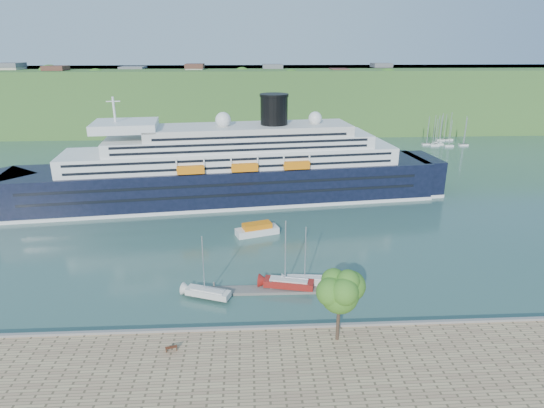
{
  "coord_description": "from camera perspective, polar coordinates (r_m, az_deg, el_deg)",
  "views": [
    {
      "loc": [
        -0.17,
        -46.81,
        33.54
      ],
      "look_at": [
        3.92,
        30.0,
        6.2
      ],
      "focal_mm": 30.0,
      "sensor_mm": 36.0,
      "label": 1
    }
  ],
  "objects": [
    {
      "name": "tender_launch",
      "position": [
        84.11,
        -1.88,
        -3.13
      ],
      "size": [
        8.42,
        5.06,
        2.2
      ],
      "primitive_type": null,
      "rotation": [
        0.0,
        0.0,
        0.31
      ],
      "color": "orange",
      "rests_on": "ground"
    },
    {
      "name": "sailboat_white_near",
      "position": [
        62.89,
        -8.19,
        -8.18
      ],
      "size": [
        7.16,
        4.27,
        8.95
      ],
      "primitive_type": null,
      "rotation": [
        0.0,
        0.0,
        -0.36
      ],
      "color": "silver",
      "rests_on": "ground"
    },
    {
      "name": "promenade_tree",
      "position": [
        53.0,
        8.42,
        -12.17
      ],
      "size": [
        5.86,
        5.86,
        9.7
      ],
      "primitive_type": null,
      "color": "#336B1C",
      "rests_on": "promenade"
    },
    {
      "name": "sailboat_white_far",
      "position": [
        65.66,
        4.6,
        -6.81
      ],
      "size": [
        7.04,
        2.69,
        8.86
      ],
      "primitive_type": null,
      "rotation": [
        0.0,
        0.0,
        -0.12
      ],
      "color": "silver",
      "rests_on": "ground"
    },
    {
      "name": "park_bench",
      "position": [
        54.4,
        -12.54,
        -17.15
      ],
      "size": [
        1.46,
        0.87,
        0.87
      ],
      "primitive_type": null,
      "rotation": [
        0.0,
        0.0,
        0.24
      ],
      "color": "#4E2616",
      "rests_on": "promenade"
    },
    {
      "name": "cruise_ship",
      "position": [
        99.73,
        -6.02,
        6.82
      ],
      "size": [
        105.4,
        26.97,
        23.43
      ],
      "primitive_type": null,
      "rotation": [
        0.0,
        0.0,
        0.11
      ],
      "color": "black",
      "rests_on": "ground"
    },
    {
      "name": "far_hillside",
      "position": [
        193.02,
        -3.06,
        13.14
      ],
      "size": [
        400.0,
        50.0,
        24.0
      ],
      "primitive_type": "cube",
      "color": "#3B5E25",
      "rests_on": "ground"
    },
    {
      "name": "quay_coping",
      "position": [
        56.76,
        -2.42,
        -15.25
      ],
      "size": [
        220.0,
        0.5,
        0.3
      ],
      "primitive_type": "cube",
      "color": "slate",
      "rests_on": "promenade"
    },
    {
      "name": "ground",
      "position": [
        57.59,
        -2.4,
        -16.07
      ],
      "size": [
        400.0,
        400.0,
        0.0
      ],
      "primitive_type": "plane",
      "color": "#31584E",
      "rests_on": "ground"
    },
    {
      "name": "sailboat_red",
      "position": [
        64.21,
        2.17,
        -6.77
      ],
      "size": [
        8.13,
        3.93,
        10.13
      ],
      "primitive_type": null,
      "rotation": [
        0.0,
        0.0,
        -0.23
      ],
      "color": "maroon",
      "rests_on": "ground"
    },
    {
      "name": "floating_pontoon",
      "position": [
        66.05,
        -1.93,
        -10.76
      ],
      "size": [
        18.21,
        2.49,
        0.4
      ],
      "primitive_type": null,
      "rotation": [
        0.0,
        0.0,
        -0.01
      ],
      "color": "slate",
      "rests_on": "ground"
    }
  ]
}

